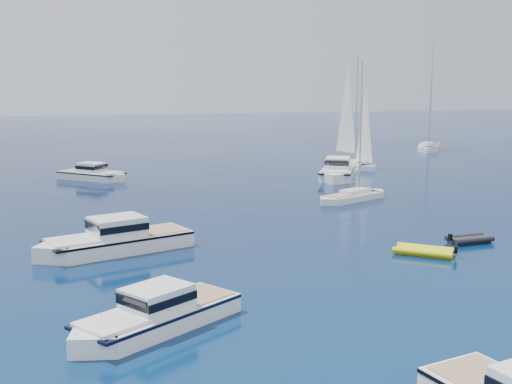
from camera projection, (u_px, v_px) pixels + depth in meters
ground at (388, 298)px, 33.48m from camera, size 400.00×400.00×0.00m
motor_cruiser_left at (155, 329)px, 29.25m from camera, size 9.57×7.50×2.49m
motor_cruiser_centre at (115, 252)px, 42.62m from camera, size 11.73×6.62×2.94m
motor_cruiser_distant at (337, 178)px, 75.62m from camera, size 8.84×11.95×3.07m
motor_cruiser_horizon at (93, 180)px, 74.16m from camera, size 8.82×8.83×2.51m
sailboat_centre at (353, 200)px, 61.30m from camera, size 9.38×5.96×13.54m
sailboat_sails_r at (350, 167)px, 85.04m from camera, size 5.00×10.70×15.22m
sailboat_sails_far at (429, 150)px, 107.62m from camera, size 9.58×11.81×17.92m
tender_yellow at (424, 254)px, 41.92m from camera, size 4.38×4.24×0.95m
tender_grey_near at (469, 243)px, 45.02m from camera, size 3.29×1.94×0.95m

